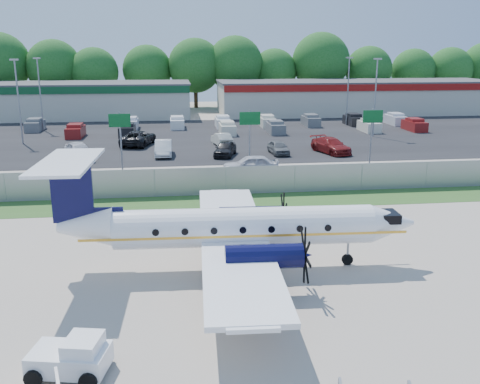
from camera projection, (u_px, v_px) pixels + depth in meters
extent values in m
plane|color=#AFA394|center=(256.00, 273.00, 24.71)|extent=(170.00, 170.00, 0.00)
cube|color=#2D561E|center=(229.00, 202.00, 36.21)|extent=(170.00, 4.00, 0.02)
cube|color=black|center=(220.00, 178.00, 42.92)|extent=(170.00, 8.00, 0.02)
cube|color=black|center=(204.00, 137.00, 63.05)|extent=(170.00, 32.00, 0.02)
cube|color=gray|center=(226.00, 181.00, 37.87)|extent=(120.00, 0.02, 1.90)
cube|color=gray|center=(226.00, 167.00, 37.62)|extent=(120.00, 0.06, 0.06)
cube|color=gray|center=(226.00, 194.00, 38.12)|extent=(120.00, 0.06, 0.06)
cube|color=beige|center=(36.00, 101.00, 80.58)|extent=(46.00, 12.00, 5.00)
cube|color=#474749|center=(34.00, 84.00, 79.91)|extent=(46.40, 12.40, 0.24)
cube|color=#0F4723|center=(24.00, 91.00, 74.22)|extent=(46.00, 0.20, 1.00)
cube|color=beige|center=(355.00, 98.00, 86.67)|extent=(44.00, 12.00, 5.00)
cube|color=#474749|center=(356.00, 81.00, 85.99)|extent=(44.40, 12.40, 0.24)
cube|color=maroon|center=(370.00, 88.00, 80.30)|extent=(44.00, 0.20, 1.00)
cylinder|color=gray|center=(121.00, 141.00, 45.14)|extent=(0.14, 0.14, 5.00)
cube|color=#0C5923|center=(120.00, 120.00, 44.53)|extent=(1.80, 0.08, 1.10)
cylinder|color=gray|center=(250.00, 139.00, 46.48)|extent=(0.14, 0.14, 5.00)
cube|color=#0C5923|center=(250.00, 118.00, 45.87)|extent=(1.80, 0.08, 1.10)
cylinder|color=gray|center=(371.00, 136.00, 47.82)|extent=(0.14, 0.14, 5.00)
cube|color=#0C5923|center=(373.00, 116.00, 47.21)|extent=(1.80, 0.08, 1.10)
cylinder|color=gray|center=(19.00, 103.00, 57.55)|extent=(0.18, 0.18, 9.00)
cube|color=gray|center=(14.00, 60.00, 56.39)|extent=(0.90, 0.35, 0.18)
cylinder|color=gray|center=(375.00, 98.00, 62.41)|extent=(0.18, 0.18, 9.00)
cube|color=gray|center=(378.00, 59.00, 61.26)|extent=(0.90, 0.35, 0.18)
cylinder|color=gray|center=(40.00, 95.00, 67.13)|extent=(0.18, 0.18, 9.00)
cube|color=gray|center=(37.00, 58.00, 65.97)|extent=(0.90, 0.35, 0.18)
cylinder|color=gray|center=(348.00, 92.00, 72.00)|extent=(0.18, 0.18, 9.00)
cube|color=gray|center=(350.00, 58.00, 70.84)|extent=(0.90, 0.35, 0.18)
cylinder|color=white|center=(244.00, 227.00, 24.76)|extent=(12.01, 2.35, 1.81)
cone|color=white|center=(392.00, 223.00, 25.31)|extent=(2.18, 1.91, 1.81)
cone|color=white|center=(86.00, 227.00, 24.14)|extent=(2.56, 1.92, 1.81)
cube|color=black|center=(388.00, 216.00, 25.21)|extent=(0.91, 1.28, 0.43)
cube|color=white|center=(234.00, 238.00, 24.85)|extent=(3.81, 16.93, 0.21)
cylinder|color=black|center=(264.00, 256.00, 22.23)|extent=(3.29, 1.20, 1.05)
cylinder|color=black|center=(251.00, 216.00, 27.57)|extent=(3.29, 1.20, 1.05)
cube|color=black|center=(72.00, 193.00, 23.69)|extent=(1.82, 0.25, 2.77)
cube|color=white|center=(67.00, 162.00, 23.32)|extent=(2.56, 6.02, 0.13)
cylinder|color=gray|center=(348.00, 253.00, 25.52)|extent=(0.11, 0.11, 1.24)
cylinder|color=black|center=(347.00, 259.00, 25.61)|extent=(0.54, 0.20, 0.53)
cylinder|color=black|center=(239.00, 287.00, 22.50)|extent=(0.63, 0.41, 0.61)
cylinder|color=black|center=(230.00, 242.00, 27.84)|extent=(0.63, 0.41, 0.61)
cube|color=white|center=(70.00, 359.00, 16.88)|extent=(2.65, 1.91, 0.67)
cube|color=white|center=(83.00, 345.00, 16.71)|extent=(1.29, 1.44, 0.48)
cube|color=black|center=(97.00, 345.00, 16.67)|extent=(0.39, 1.07, 0.38)
cylinder|color=black|center=(33.00, 379.00, 16.29)|extent=(0.61, 0.33, 0.58)
cylinder|color=black|center=(54.00, 352.00, 17.74)|extent=(0.61, 0.33, 0.58)
cylinder|color=black|center=(88.00, 381.00, 16.15)|extent=(0.61, 0.33, 0.58)
cylinder|color=black|center=(105.00, 354.00, 17.59)|extent=(0.61, 0.33, 0.58)
cone|color=orange|center=(144.00, 233.00, 29.19)|extent=(0.40, 0.40, 0.60)
cube|color=orange|center=(144.00, 238.00, 29.26)|extent=(0.42, 0.42, 0.03)
imported|color=silver|center=(251.00, 174.00, 44.47)|extent=(4.76, 2.12, 1.59)
imported|color=silver|center=(79.00, 159.00, 50.34)|extent=(3.69, 5.22, 1.65)
imported|color=silver|center=(164.00, 156.00, 52.09)|extent=(1.62, 4.60, 1.51)
imported|color=black|center=(225.00, 156.00, 51.96)|extent=(2.88, 4.54, 1.44)
imported|color=#595B5E|center=(278.00, 154.00, 52.93)|extent=(1.84, 4.03, 1.34)
imported|color=maroon|center=(331.00, 153.00, 53.48)|extent=(3.55, 5.62, 1.52)
imported|color=black|center=(139.00, 145.00, 57.77)|extent=(4.08, 6.29, 1.61)
imported|color=beige|center=(222.00, 146.00, 57.66)|extent=(2.11, 4.40, 1.39)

